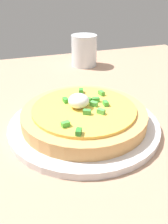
{
  "coord_description": "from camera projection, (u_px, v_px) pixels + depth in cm",
  "views": [
    {
      "loc": [
        28.74,
        -24.0,
        26.57
      ],
      "look_at": [
        -6.63,
        -11.76,
        5.86
      ],
      "focal_mm": 39.11,
      "sensor_mm": 36.0,
      "label": 1
    }
  ],
  "objects": [
    {
      "name": "plate",
      "position": [
        84.0,
        125.0,
        0.44
      ],
      "size": [
        26.78,
        26.78,
        1.2
      ],
      "primitive_type": "cylinder",
      "color": "silver",
      "rests_on": "dining_table"
    },
    {
      "name": "cup_near",
      "position": [
        83.0,
        52.0,
        0.74
      ],
      "size": [
        7.66,
        7.66,
        9.13
      ],
      "color": "silver",
      "rests_on": "dining_table"
    },
    {
      "name": "dining_table",
      "position": [
        159.0,
        141.0,
        0.43
      ],
      "size": [
        109.73,
        79.45,
        2.65
      ],
      "primitive_type": "cube",
      "color": "tan",
      "rests_on": "ground"
    },
    {
      "name": "pizza",
      "position": [
        84.0,
        115.0,
        0.43
      ],
      "size": [
        22.01,
        22.01,
        5.34
      ],
      "color": "tan",
      "rests_on": "plate"
    }
  ]
}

